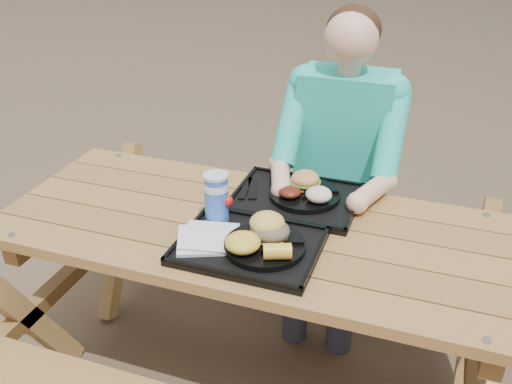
% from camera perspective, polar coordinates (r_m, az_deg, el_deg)
% --- Properties ---
extents(ground, '(60.00, 60.00, 0.00)m').
position_cam_1_polar(ground, '(2.45, 0.00, -18.42)').
color(ground, '#999999').
rests_on(ground, ground).
extents(picnic_table, '(1.80, 1.49, 0.75)m').
position_cam_1_polar(picnic_table, '(2.19, 0.00, -11.70)').
color(picnic_table, '#999999').
rests_on(picnic_table, ground).
extents(tray_near, '(0.45, 0.35, 0.02)m').
position_cam_1_polar(tray_near, '(1.84, -0.70, -5.52)').
color(tray_near, black).
rests_on(tray_near, picnic_table).
extents(tray_far, '(0.45, 0.35, 0.02)m').
position_cam_1_polar(tray_far, '(2.11, 4.01, -0.74)').
color(tray_far, black).
rests_on(tray_far, picnic_table).
extents(plate_near, '(0.26, 0.26, 0.02)m').
position_cam_1_polar(plate_near, '(1.81, 0.89, -5.40)').
color(plate_near, black).
rests_on(plate_near, tray_near).
extents(plate_far, '(0.26, 0.26, 0.02)m').
position_cam_1_polar(plate_far, '(2.10, 4.89, -0.27)').
color(plate_far, black).
rests_on(plate_far, tray_far).
extents(napkin_stack, '(0.23, 0.23, 0.02)m').
position_cam_1_polar(napkin_stack, '(1.85, -5.10, -4.65)').
color(napkin_stack, silver).
rests_on(napkin_stack, tray_near).
extents(soda_cup, '(0.08, 0.08, 0.16)m').
position_cam_1_polar(soda_cup, '(1.92, -3.97, -0.70)').
color(soda_cup, blue).
rests_on(soda_cup, tray_near).
extents(condiment_bbq, '(0.05, 0.05, 0.03)m').
position_cam_1_polar(condiment_bbq, '(1.92, 0.57, -3.04)').
color(condiment_bbq, '#341205').
rests_on(condiment_bbq, tray_near).
extents(condiment_mustard, '(0.05, 0.05, 0.03)m').
position_cam_1_polar(condiment_mustard, '(1.91, 2.11, -3.17)').
color(condiment_mustard, gold).
rests_on(condiment_mustard, tray_near).
extents(sandwich, '(0.12, 0.12, 0.12)m').
position_cam_1_polar(sandwich, '(1.80, 1.41, -2.90)').
color(sandwich, gold).
rests_on(sandwich, plate_near).
extents(mac_cheese, '(0.11, 0.11, 0.06)m').
position_cam_1_polar(mac_cheese, '(1.75, -1.33, -5.08)').
color(mac_cheese, yellow).
rests_on(mac_cheese, plate_near).
extents(corn_cob, '(0.11, 0.11, 0.05)m').
position_cam_1_polar(corn_cob, '(1.72, 2.16, -5.95)').
color(corn_cob, yellow).
rests_on(corn_cob, plate_near).
extents(cutlery_far, '(0.09, 0.18, 0.01)m').
position_cam_1_polar(cutlery_far, '(2.16, -0.36, 0.41)').
color(cutlery_far, black).
rests_on(cutlery_far, tray_far).
extents(burger, '(0.11, 0.11, 0.10)m').
position_cam_1_polar(burger, '(2.11, 4.97, 1.67)').
color(burger, '#CD8548').
rests_on(burger, plate_far).
extents(baked_beans, '(0.08, 0.08, 0.04)m').
position_cam_1_polar(baked_beans, '(2.06, 3.40, -0.00)').
color(baked_beans, '#571B11').
rests_on(baked_beans, plate_far).
extents(potato_salad, '(0.09, 0.09, 0.05)m').
position_cam_1_polar(potato_salad, '(2.03, 6.30, -0.25)').
color(potato_salad, beige).
rests_on(potato_salad, plate_far).
extents(diner, '(0.48, 0.84, 1.28)m').
position_cam_1_polar(diner, '(2.50, 8.42, 0.83)').
color(diner, teal).
rests_on(diner, ground).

